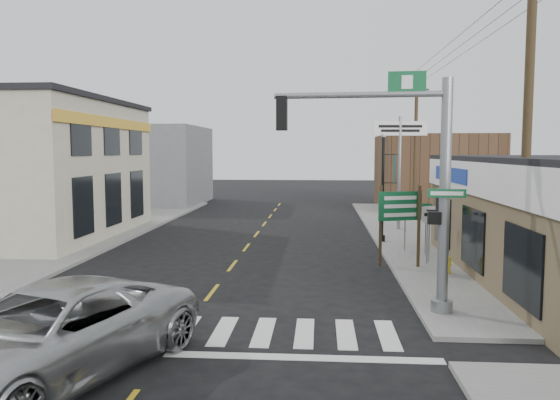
# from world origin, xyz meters

# --- Properties ---
(ground) EXTENTS (140.00, 140.00, 0.00)m
(ground) POSITION_xyz_m (0.00, 0.00, 0.00)
(ground) COLOR black
(ground) RESTS_ON ground
(sidewalk_right) EXTENTS (6.00, 38.00, 0.13)m
(sidewalk_right) POSITION_xyz_m (9.00, 13.00, 0.07)
(sidewalk_right) COLOR slate
(sidewalk_right) RESTS_ON ground
(sidewalk_left) EXTENTS (6.00, 38.00, 0.13)m
(sidewalk_left) POSITION_xyz_m (-9.00, 13.00, 0.07)
(sidewalk_left) COLOR slate
(sidewalk_left) RESTS_ON ground
(center_line) EXTENTS (0.12, 56.00, 0.01)m
(center_line) POSITION_xyz_m (0.00, 8.00, 0.01)
(center_line) COLOR gold
(center_line) RESTS_ON ground
(crosswalk) EXTENTS (11.00, 2.20, 0.01)m
(crosswalk) POSITION_xyz_m (0.00, 0.40, 0.01)
(crosswalk) COLOR silver
(crosswalk) RESTS_ON ground
(bldg_distant_right) EXTENTS (8.00, 10.00, 5.60)m
(bldg_distant_right) POSITION_xyz_m (12.00, 30.00, 2.80)
(bldg_distant_right) COLOR #513825
(bldg_distant_right) RESTS_ON ground
(bldg_distant_left) EXTENTS (9.00, 10.00, 6.40)m
(bldg_distant_left) POSITION_xyz_m (-11.00, 32.00, 3.20)
(bldg_distant_left) COLOR slate
(bldg_distant_left) RESTS_ON ground
(suv) EXTENTS (5.10, 7.12, 1.80)m
(suv) POSITION_xyz_m (-1.83, -2.65, 0.90)
(suv) COLOR #A6A7AB
(suv) RESTS_ON ground
(traffic_signal_pole) EXTENTS (5.02, 0.38, 6.35)m
(traffic_signal_pole) POSITION_xyz_m (5.87, 2.03, 3.91)
(traffic_signal_pole) COLOR gray
(traffic_signal_pole) RESTS_ON sidewalk_right
(guide_sign) EXTENTS (1.72, 0.14, 3.02)m
(guide_sign) POSITION_xyz_m (6.30, 7.72, 2.07)
(guide_sign) COLOR #40321E
(guide_sign) RESTS_ON sidewalk_right
(fire_hydrant) EXTENTS (0.20, 0.20, 0.62)m
(fire_hydrant) POSITION_xyz_m (7.85, 6.67, 0.47)
(fire_hydrant) COLOR yellow
(fire_hydrant) RESTS_ON sidewalk_right
(ped_crossing_sign) EXTENTS (0.98, 0.07, 2.52)m
(ped_crossing_sign) POSITION_xyz_m (7.00, 11.02, 1.87)
(ped_crossing_sign) COLOR gray
(ped_crossing_sign) RESTS_ON sidewalk_right
(lamp_post) EXTENTS (0.67, 0.53, 5.16)m
(lamp_post) POSITION_xyz_m (6.36, 13.42, 3.13)
(lamp_post) COLOR black
(lamp_post) RESTS_ON sidewalk_right
(dance_center_sign) EXTENTS (2.89, 0.18, 6.15)m
(dance_center_sign) POSITION_xyz_m (7.66, 17.60, 4.81)
(dance_center_sign) COLOR gray
(dance_center_sign) RESTS_ON sidewalk_right
(bare_tree) EXTENTS (2.31, 2.31, 4.63)m
(bare_tree) POSITION_xyz_m (9.66, 3.13, 3.77)
(bare_tree) COLOR black
(bare_tree) RESTS_ON sidewalk_right
(shrub_back) EXTENTS (0.97, 0.97, 0.73)m
(shrub_back) POSITION_xyz_m (10.13, 9.37, 0.49)
(shrub_back) COLOR black
(shrub_back) RESTS_ON sidewalk_right
(utility_pole_near) EXTENTS (1.78, 0.27, 10.23)m
(utility_pole_near) POSITION_xyz_m (9.28, 3.74, 5.38)
(utility_pole_near) COLOR #462D20
(utility_pole_near) RESTS_ON sidewalk_right
(utility_pole_far) EXTENTS (1.52, 0.23, 8.76)m
(utility_pole_far) POSITION_xyz_m (9.50, 23.50, 4.62)
(utility_pole_far) COLOR #442C1C
(utility_pole_far) RESTS_ON sidewalk_right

